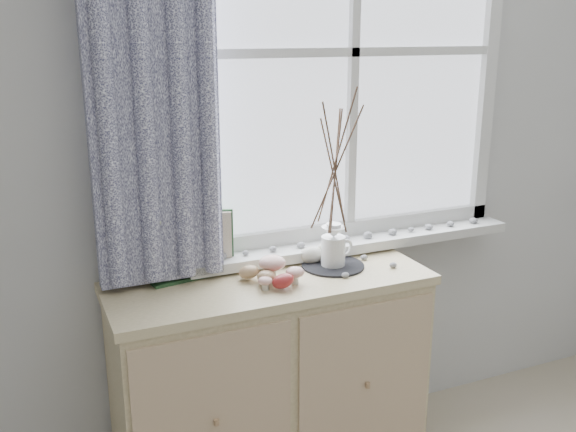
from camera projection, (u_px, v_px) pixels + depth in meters
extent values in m
cube|color=#B5B4B2|center=(281.00, 145.00, 2.51)|extent=(4.00, 0.04, 2.60)
cube|color=silver|center=(352.00, 52.00, 2.52)|extent=(1.30, 0.01, 1.40)
cube|color=silver|center=(355.00, 243.00, 2.67)|extent=(1.45, 0.16, 0.04)
cube|color=black|center=(150.00, 48.00, 2.09)|extent=(0.44, 0.06, 1.61)
cube|color=beige|center=(271.00, 385.00, 2.48)|extent=(1.17, 0.43, 0.81)
cube|color=beige|center=(270.00, 284.00, 2.37)|extent=(1.20, 0.45, 0.03)
cube|color=tan|center=(365.00, 398.00, 2.40)|extent=(0.55, 0.01, 0.75)
cylinder|color=beige|center=(272.00, 271.00, 2.35)|extent=(0.03, 0.03, 0.06)
ellipsoid|color=#8F1F04|center=(272.00, 263.00, 2.34)|extent=(0.10, 0.10, 0.05)
cylinder|color=beige|center=(295.00, 278.00, 2.31)|extent=(0.03, 0.03, 0.04)
ellipsoid|color=#8F1F04|center=(295.00, 272.00, 2.31)|extent=(0.07, 0.07, 0.04)
cylinder|color=beige|center=(265.00, 285.00, 2.26)|extent=(0.02, 0.02, 0.03)
ellipsoid|color=#8F1F04|center=(265.00, 281.00, 2.25)|extent=(0.05, 0.05, 0.03)
ellipsoid|color=tan|center=(266.00, 277.00, 2.30)|extent=(0.06, 0.05, 0.08)
ellipsoid|color=tan|center=(249.00, 272.00, 2.34)|extent=(0.06, 0.05, 0.08)
ellipsoid|color=maroon|center=(283.00, 281.00, 2.26)|extent=(0.06, 0.05, 0.08)
cylinder|color=black|center=(333.00, 266.00, 2.49)|extent=(0.24, 0.24, 0.01)
cylinder|color=silver|center=(333.00, 251.00, 2.47)|extent=(0.11, 0.11, 0.11)
cone|color=silver|center=(334.00, 232.00, 2.45)|extent=(0.09, 0.09, 0.04)
cylinder|color=silver|center=(334.00, 227.00, 2.44)|extent=(0.06, 0.06, 0.03)
torus|color=silver|center=(345.00, 248.00, 2.49)|extent=(0.07, 0.02, 0.07)
ellipsoid|color=gray|center=(345.00, 275.00, 2.37)|extent=(0.03, 0.03, 0.02)
ellipsoid|color=gray|center=(335.00, 260.00, 2.53)|extent=(0.03, 0.03, 0.02)
ellipsoid|color=gray|center=(393.00, 265.00, 2.47)|extent=(0.03, 0.03, 0.02)
ellipsoid|color=gray|center=(303.00, 261.00, 2.52)|extent=(0.03, 0.03, 0.02)
ellipsoid|color=gray|center=(364.00, 258.00, 2.56)|extent=(0.03, 0.03, 0.02)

